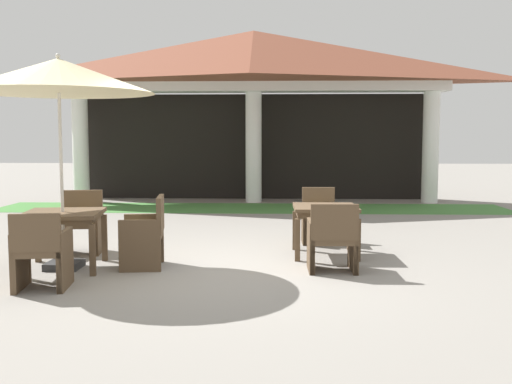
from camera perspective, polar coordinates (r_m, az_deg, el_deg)
ground_plane at (r=7.53m, az=-2.79°, el=-7.54°), size 60.00×60.00×0.00m
background_pavilion at (r=15.32m, az=-0.23°, el=11.83°), size 10.19×3.17×4.34m
lawn_strip at (r=13.92m, az=-0.47°, el=-1.56°), size 11.99×1.99×0.01m
patio_table_near_foreground at (r=8.40m, az=6.70°, el=-2.02°), size 0.90×0.90×0.71m
patio_chair_near_foreground_south at (r=7.45m, az=7.40°, el=-4.59°), size 0.61×0.59×0.87m
patio_chair_near_foreground_north at (r=9.41m, az=6.12°, el=-2.52°), size 0.55×0.51×0.87m
patio_table_mid_left at (r=7.89m, az=-18.17°, el=-2.51°), size 1.07×1.07×0.73m
patio_umbrella_mid_left at (r=7.86m, az=-18.56°, el=10.50°), size 2.38×2.38×2.71m
patio_chair_mid_left_east at (r=7.75m, az=-10.67°, el=-4.05°), size 0.60×0.69×0.92m
patio_chair_mid_left_north at (r=8.92m, az=-16.65°, el=-3.01°), size 0.67×0.60×0.90m
patio_chair_mid_left_south at (r=6.94m, az=-20.02°, el=-5.54°), size 0.62×0.64×0.87m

